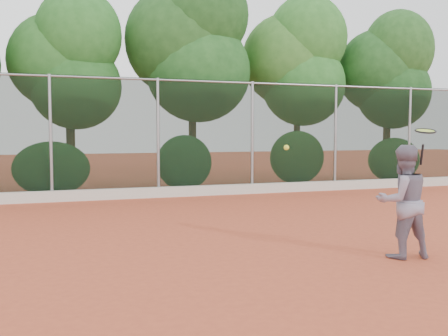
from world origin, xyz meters
name	(u,v)px	position (x,y,z in m)	size (l,w,h in m)	color
ground	(244,247)	(0.00, 0.00, 0.00)	(80.00, 80.00, 0.00)	#BB4A2C
concrete_curb	(160,192)	(0.00, 6.82, 0.15)	(24.00, 0.20, 0.30)	beige
tennis_player	(402,201)	(2.03, -1.40, 0.86)	(0.83, 0.65, 1.71)	gray
chainlink_fence	(158,134)	(0.00, 7.00, 1.86)	(24.09, 0.09, 3.50)	black
foliage_backdrop	(129,56)	(-0.55, 8.98, 4.40)	(23.70, 3.63, 7.55)	#3D2717
tennis_racket	(425,134)	(2.24, -1.59, 1.88)	(0.39, 0.38, 0.55)	black
tennis_ball_in_flight	(286,147)	(-0.09, -1.76, 1.70)	(0.07, 0.07, 0.07)	yellow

